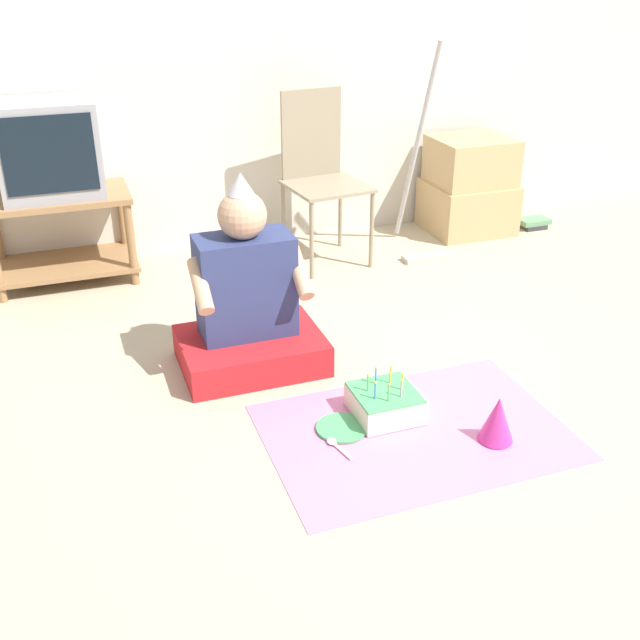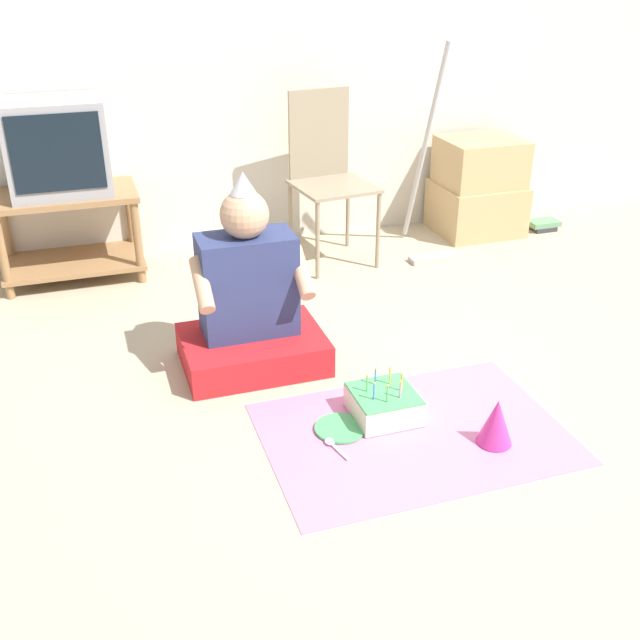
% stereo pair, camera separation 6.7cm
% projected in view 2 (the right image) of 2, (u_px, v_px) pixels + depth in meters
% --- Properties ---
extents(ground_plane, '(16.00, 16.00, 0.00)m').
position_uv_depth(ground_plane, '(464.00, 419.00, 2.88)').
color(ground_plane, tan).
extents(wall_back, '(6.40, 0.06, 2.55)m').
position_uv_depth(wall_back, '(297.00, 18.00, 4.15)').
color(wall_back, beige).
rests_on(wall_back, ground_plane).
extents(tv_stand, '(0.73, 0.44, 0.48)m').
position_uv_depth(tv_stand, '(69.00, 227.00, 4.00)').
color(tv_stand, '#997047').
rests_on(tv_stand, ground_plane).
extents(tv, '(0.49, 0.41, 0.48)m').
position_uv_depth(tv, '(57.00, 147.00, 3.81)').
color(tv, '#99999E').
rests_on(tv, tv_stand).
extents(folding_chair, '(0.45, 0.46, 0.94)m').
position_uv_depth(folding_chair, '(327.00, 167.00, 4.16)').
color(folding_chair, gray).
rests_on(folding_chair, ground_plane).
extents(cardboard_box_stack, '(0.50, 0.46, 0.59)m').
position_uv_depth(cardboard_box_stack, '(478.00, 188.00, 4.65)').
color(cardboard_box_stack, tan).
rests_on(cardboard_box_stack, ground_plane).
extents(dust_mop, '(0.28, 0.46, 1.21)m').
position_uv_depth(dust_mop, '(428.00, 196.00, 4.27)').
color(dust_mop, '#B2ADA3').
rests_on(dust_mop, ground_plane).
extents(book_pile, '(0.20, 0.13, 0.06)m').
position_uv_depth(book_pile, '(543.00, 225.00, 4.79)').
color(book_pile, '#333338').
rests_on(book_pile, ground_plane).
extents(person_seated, '(0.60, 0.44, 0.84)m').
position_uv_depth(person_seated, '(250.00, 306.00, 3.16)').
color(person_seated, red).
rests_on(person_seated, ground_plane).
extents(party_cloth, '(1.11, 0.77, 0.01)m').
position_uv_depth(party_cloth, '(414.00, 433.00, 2.80)').
color(party_cloth, pink).
rests_on(party_cloth, ground_plane).
extents(birthday_cake, '(0.24, 0.24, 0.18)m').
position_uv_depth(birthday_cake, '(384.00, 404.00, 2.87)').
color(birthday_cake, '#F4E0C6').
rests_on(birthday_cake, party_cloth).
extents(party_hat_blue, '(0.13, 0.13, 0.18)m').
position_uv_depth(party_hat_blue, '(496.00, 421.00, 2.70)').
color(party_hat_blue, '#CC338C').
rests_on(party_hat_blue, party_cloth).
extents(paper_plate, '(0.19, 0.19, 0.01)m').
position_uv_depth(paper_plate, '(340.00, 428.00, 2.81)').
color(paper_plate, '#4CB266').
rests_on(paper_plate, party_cloth).
extents(plastic_spoon_near, '(0.05, 0.14, 0.01)m').
position_uv_depth(plastic_spoon_near, '(332.00, 444.00, 2.72)').
color(plastic_spoon_near, white).
rests_on(plastic_spoon_near, party_cloth).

